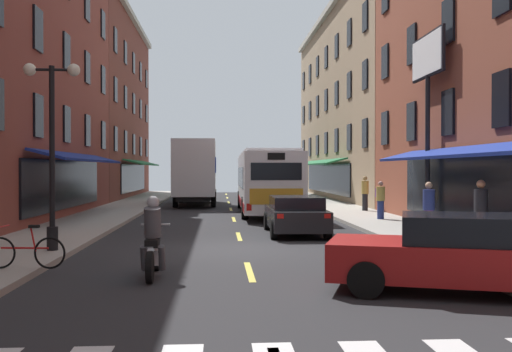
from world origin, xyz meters
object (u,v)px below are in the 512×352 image
object	(u,v)px
sedan_far	(198,189)
street_lamp_twin	(52,146)
box_truck	(196,172)
pedestrian_rear	(365,193)
billboard_sign	(428,78)
pedestrian_mid	(429,208)
bicycle_near	(25,251)
transit_bus	(266,181)
pedestrian_far	(481,212)
motorcycle_rider	(153,242)
sedan_near	(295,214)
pedestrian_near	(380,199)
sedan_mid	(469,254)

from	to	relation	value
sedan_far	street_lamp_twin	distance (m)	29.48
box_truck	pedestrian_rear	size ratio (longest dim) A/B	4.80
billboard_sign	street_lamp_twin	bearing A→B (deg)	-154.00
box_truck	pedestrian_mid	xyz separation A→B (m)	(7.87, -18.12, -1.03)
box_truck	sedan_far	bearing A→B (deg)	91.41
bicycle_near	street_lamp_twin	distance (m)	3.59
transit_bus	pedestrian_far	distance (m)	14.42
billboard_sign	pedestrian_far	size ratio (longest dim) A/B	3.97
billboard_sign	pedestrian_mid	distance (m)	5.89
motorcycle_rider	pedestrian_far	bearing A→B (deg)	21.13
transit_bus	pedestrian_rear	distance (m)	5.02
motorcycle_rider	pedestrian_mid	bearing A→B (deg)	34.76
pedestrian_mid	sedan_near	bearing A→B (deg)	-27.14
billboard_sign	motorcycle_rider	xyz separation A→B (m)	(-9.05, -8.90, -4.88)
transit_bus	pedestrian_rear	xyz separation A→B (m)	(4.98, -0.34, -0.59)
sedan_far	bicycle_near	xyz separation A→B (m)	(-2.39, -32.04, -0.22)
billboard_sign	box_truck	size ratio (longest dim) A/B	0.85
street_lamp_twin	sedan_far	bearing A→B (deg)	84.90
billboard_sign	pedestrian_near	world-z (taller)	billboard_sign
sedan_near	transit_bus	bearing A→B (deg)	91.49
pedestrian_far	box_truck	bearing A→B (deg)	-163.42
sedan_mid	motorcycle_rider	xyz separation A→B (m)	(-5.78, 1.97, -0.00)
sedan_far	street_lamp_twin	bearing A→B (deg)	-95.10
pedestrian_mid	pedestrian_far	size ratio (longest dim) A/B	0.95
billboard_sign	sedan_near	bearing A→B (deg)	-164.91
sedan_mid	pedestrian_near	bearing A→B (deg)	80.41
billboard_sign	pedestrian_rear	distance (m)	8.89
motorcycle_rider	sedan_far	bearing A→B (deg)	90.50
sedan_near	bicycle_near	bearing A→B (deg)	-132.57
transit_bus	box_truck	xyz separation A→B (m)	(-3.77, 6.67, 0.40)
sedan_mid	sedan_far	distance (m)	34.86
billboard_sign	pedestrian_near	distance (m)	5.47
bicycle_near	box_truck	bearing A→B (deg)	83.60
bicycle_near	street_lamp_twin	bearing A→B (deg)	94.68
sedan_far	pedestrian_rear	size ratio (longest dim) A/B	2.49
transit_bus	billboard_sign	bearing A→B (deg)	-56.15
billboard_sign	sedan_near	xyz separation A→B (m)	(-5.10, -1.38, -4.91)
sedan_mid	motorcycle_rider	distance (m)	6.10
sedan_far	pedestrian_far	distance (m)	30.37
motorcycle_rider	pedestrian_rear	size ratio (longest dim) A/B	1.19
sedan_mid	pedestrian_near	size ratio (longest dim) A/B	3.25
billboard_sign	sedan_mid	size ratio (longest dim) A/B	1.38
sedan_mid	pedestrian_rear	xyz separation A→B (m)	(2.91, 18.50, 0.33)
sedan_near	bicycle_near	distance (m)	9.79
sedan_mid	billboard_sign	bearing A→B (deg)	73.22
pedestrian_mid	sedan_mid	bearing A→B (deg)	76.12
pedestrian_rear	street_lamp_twin	world-z (taller)	street_lamp_twin
bicycle_near	pedestrian_near	world-z (taller)	pedestrian_near
transit_bus	bicycle_near	xyz separation A→B (m)	(-6.38, -16.56, -1.13)
transit_bus	sedan_near	distance (m)	9.40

